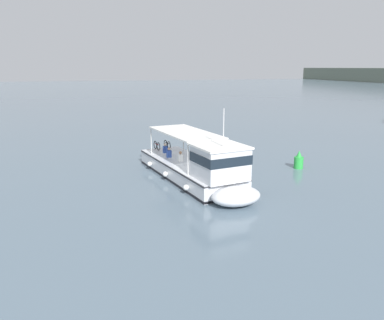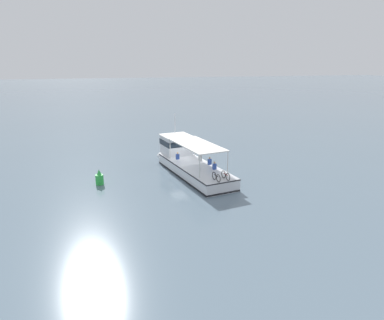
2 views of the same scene
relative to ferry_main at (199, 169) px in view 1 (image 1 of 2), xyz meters
The scene contains 3 objects.
ground_plane 1.22m from the ferry_main, 42.90° to the left, with size 400.00×400.00×0.00m, color slate.
ferry_main is the anchor object (origin of this frame).
channel_buoy 8.71m from the ferry_main, 100.92° to the left, with size 0.70×0.70×1.40m.
Camera 1 is at (22.82, -7.65, 7.61)m, focal length 35.66 mm.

